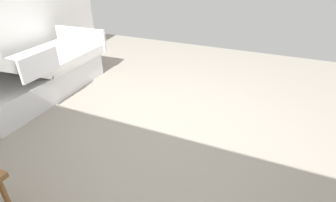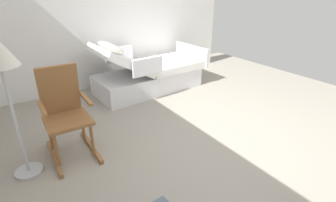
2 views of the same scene
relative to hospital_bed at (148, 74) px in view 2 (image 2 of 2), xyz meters
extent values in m
plane|color=gray|center=(-2.05, 0.23, -0.31)|extent=(6.84, 6.84, 0.00)
cube|color=white|center=(0.74, 0.23, 1.04)|extent=(0.10, 4.87, 2.70)
cube|color=silver|center=(0.00, 0.01, -0.13)|extent=(0.96, 1.97, 0.35)
cube|color=white|center=(0.02, -0.46, 0.11)|extent=(0.96, 1.20, 0.14)
cube|color=white|center=(-0.02, 0.52, 0.35)|extent=(0.95, 0.93, 0.59)
ellipsoid|color=white|center=(-0.03, 0.69, 0.58)|extent=(0.36, 0.50, 0.36)
cube|color=silver|center=(-0.52, 0.29, 0.32)|extent=(0.06, 0.56, 0.28)
cube|color=silver|center=(0.49, 0.34, 0.32)|extent=(0.06, 0.56, 0.28)
cube|color=silver|center=(0.05, -1.06, 0.22)|extent=(0.95, 0.09, 0.36)
cylinder|color=black|center=(-0.40, 0.79, -0.26)|extent=(0.10, 0.10, 0.10)
cylinder|color=black|center=(0.32, 0.82, -0.26)|extent=(0.10, 0.10, 0.10)
cylinder|color=black|center=(-0.32, -0.81, -0.26)|extent=(0.10, 0.10, 0.10)
cylinder|color=black|center=(0.40, -0.77, -0.26)|extent=(0.10, 0.10, 0.10)
cube|color=brown|center=(-1.30, 1.99, -0.28)|extent=(0.76, 0.05, 0.05)
cube|color=brown|center=(-1.30, 1.56, -0.28)|extent=(0.76, 0.05, 0.05)
cylinder|color=brown|center=(-1.49, 1.59, -0.06)|extent=(0.04, 0.04, 0.40)
cylinder|color=brown|center=(-1.48, 1.97, -0.06)|extent=(0.04, 0.04, 0.40)
cylinder|color=brown|center=(-1.12, 1.58, -0.06)|extent=(0.04, 0.04, 0.40)
cylinder|color=brown|center=(-1.11, 1.97, -0.06)|extent=(0.04, 0.04, 0.40)
cube|color=brown|center=(-1.30, 1.78, 0.14)|extent=(0.47, 0.49, 0.04)
cube|color=brown|center=(-1.10, 1.77, 0.44)|extent=(0.13, 0.43, 0.60)
cube|color=brown|center=(-1.32, 1.55, 0.36)|extent=(0.39, 0.05, 0.03)
cube|color=brown|center=(-1.32, 2.01, 0.36)|extent=(0.39, 0.05, 0.03)
cylinder|color=#B2B5BA|center=(-1.37, 2.27, -0.29)|extent=(0.28, 0.28, 0.03)
cylinder|color=#B2B5BA|center=(-1.37, 2.27, 0.30)|extent=(0.03, 0.03, 1.15)
camera|label=1|loc=(-3.01, 2.27, 1.40)|focal=27.56mm
camera|label=2|loc=(-4.05, 2.27, 1.55)|focal=27.75mm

